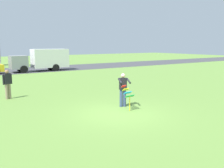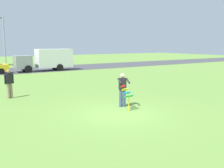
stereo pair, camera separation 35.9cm
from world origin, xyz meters
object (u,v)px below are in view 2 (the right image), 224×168
Objects in this scene: person_kite_flyer at (123,89)px; kite_held at (127,94)px; parked_truck_grey_van at (47,59)px; person_walker_near at (9,83)px; streetlight_pole at (4,38)px.

person_kite_flyer is 1.44× the size of kite_held.
parked_truck_grey_van is 3.88× the size of person_walker_near.
streetlight_pole reaches higher than kite_held.
person_kite_flyer is 6.93m from person_walker_near.
streetlight_pole reaches higher than person_walker_near.
person_kite_flyer is 19.15m from parked_truck_grey_van.
kite_held is 27.61m from streetlight_pole.
parked_truck_grey_van is at bearing 64.05° from person_walker_near.
parked_truck_grey_van is 0.96× the size of streetlight_pole.
parked_truck_grey_van reaches higher than kite_held.
kite_held is 0.17× the size of streetlight_pole.
kite_held is 19.85m from parked_truck_grey_van.
streetlight_pole is at bearing 92.87° from person_kite_flyer.
person_kite_flyer and person_walker_near have the same top height.
parked_truck_grey_van reaches higher than person_kite_flyer.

